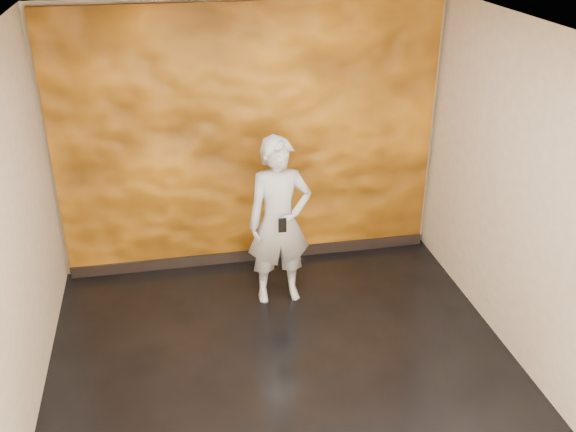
% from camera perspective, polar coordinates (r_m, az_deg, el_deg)
% --- Properties ---
extents(room, '(4.02, 4.02, 2.81)m').
position_cam_1_polar(room, '(4.82, -0.12, -0.92)').
color(room, black).
rests_on(room, ground).
extents(feature_wall, '(3.90, 0.06, 2.75)m').
position_cam_1_polar(feature_wall, '(6.60, -3.41, 6.66)').
color(feature_wall, orange).
rests_on(feature_wall, ground).
extents(baseboard, '(3.90, 0.04, 0.12)m').
position_cam_1_polar(baseboard, '(7.12, -3.08, -3.48)').
color(baseboard, black).
rests_on(baseboard, ground).
extents(man, '(0.63, 0.42, 1.69)m').
position_cam_1_polar(man, '(6.10, -0.78, -0.51)').
color(man, '#92979F').
rests_on(man, ground).
extents(phone, '(0.08, 0.02, 0.14)m').
position_cam_1_polar(phone, '(5.86, -0.50, -0.83)').
color(phone, black).
rests_on(phone, man).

